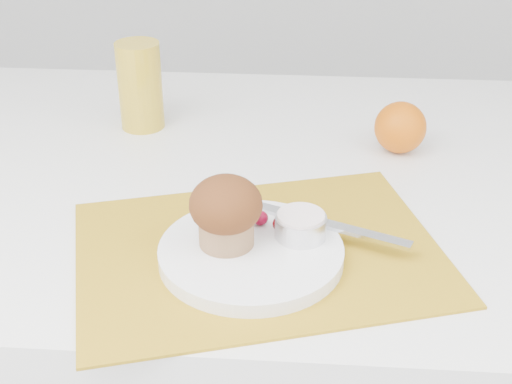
# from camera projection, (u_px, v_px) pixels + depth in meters

# --- Properties ---
(table) EXTENTS (1.20, 0.80, 0.75)m
(table) POSITION_uv_depth(u_px,v_px,m) (250.00, 360.00, 1.24)
(table) COLOR white
(table) RESTS_ON ground
(placemat) EXTENTS (0.51, 0.43, 0.00)m
(placemat) POSITION_uv_depth(u_px,v_px,m) (259.00, 251.00, 0.86)
(placemat) COLOR #B68919
(placemat) RESTS_ON table
(plate) EXTENTS (0.26, 0.26, 0.02)m
(plate) POSITION_uv_depth(u_px,v_px,m) (251.00, 253.00, 0.84)
(plate) COLOR white
(plate) RESTS_ON placemat
(ramekin) EXTENTS (0.07, 0.07, 0.03)m
(ramekin) POSITION_uv_depth(u_px,v_px,m) (301.00, 226.00, 0.85)
(ramekin) COLOR silver
(ramekin) RESTS_ON plate
(cream) EXTENTS (0.06, 0.06, 0.01)m
(cream) POSITION_uv_depth(u_px,v_px,m) (301.00, 217.00, 0.84)
(cream) COLOR white
(cream) RESTS_ON ramekin
(raspberry_near) EXTENTS (0.02, 0.02, 0.02)m
(raspberry_near) POSITION_uv_depth(u_px,v_px,m) (260.00, 218.00, 0.87)
(raspberry_near) COLOR #5C0217
(raspberry_near) RESTS_ON plate
(raspberry_far) EXTENTS (0.02, 0.02, 0.02)m
(raspberry_far) POSITION_uv_depth(u_px,v_px,m) (282.00, 224.00, 0.86)
(raspberry_far) COLOR #4F0206
(raspberry_far) RESTS_ON plate
(butter_knife) EXTENTS (0.19, 0.09, 0.01)m
(butter_knife) POSITION_uv_depth(u_px,v_px,m) (332.00, 226.00, 0.87)
(butter_knife) COLOR silver
(butter_knife) RESTS_ON plate
(orange) EXTENTS (0.08, 0.08, 0.08)m
(orange) POSITION_uv_depth(u_px,v_px,m) (400.00, 127.00, 1.08)
(orange) COLOR #DD6107
(orange) RESTS_ON table
(juice_glass) EXTENTS (0.08, 0.08, 0.14)m
(juice_glass) POSITION_uv_depth(u_px,v_px,m) (140.00, 86.00, 1.15)
(juice_glass) COLOR gold
(juice_glass) RESTS_ON table
(muffin) EXTENTS (0.09, 0.09, 0.09)m
(muffin) POSITION_uv_depth(u_px,v_px,m) (226.00, 211.00, 0.82)
(muffin) COLOR #A0754D
(muffin) RESTS_ON plate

